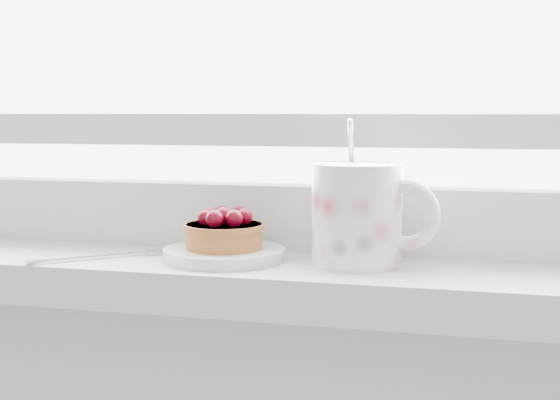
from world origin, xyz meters
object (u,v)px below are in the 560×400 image
(raspberry_tart, at_px, (224,231))
(fork, at_px, (115,256))
(saucer, at_px, (224,254))
(floral_mug, at_px, (360,212))

(raspberry_tart, bearing_deg, fork, -172.93)
(saucer, height_order, raspberry_tart, raspberry_tart)
(raspberry_tart, height_order, floral_mug, floral_mug)
(floral_mug, bearing_deg, fork, -174.78)
(saucer, relative_size, raspberry_tart, 1.53)
(saucer, height_order, fork, saucer)
(fork, bearing_deg, raspberry_tart, 7.07)
(saucer, bearing_deg, raspberry_tart, 72.27)
(floral_mug, bearing_deg, saucer, -176.25)
(raspberry_tart, bearing_deg, floral_mug, 3.67)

